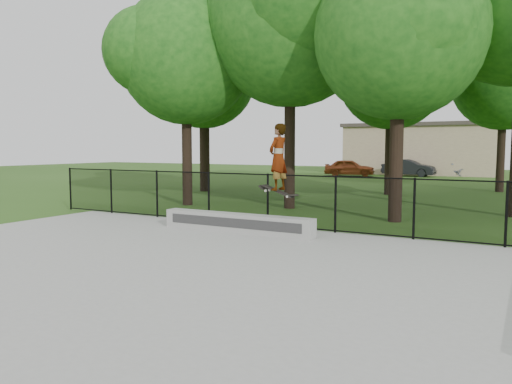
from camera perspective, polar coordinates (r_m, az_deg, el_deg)
ground at (r=9.40m, az=-15.89°, el=-9.19°), size 100.00×100.00×0.00m
concrete_slab at (r=9.39m, az=-15.90°, el=-9.01°), size 14.00×12.00×0.06m
grind_ledge at (r=13.16m, az=-2.23°, el=-3.54°), size 4.36×0.40×0.49m
car_a at (r=40.33m, az=10.63°, el=2.76°), size 4.16×2.47×1.33m
car_b at (r=40.91m, az=17.03°, el=2.65°), size 3.70×1.56×1.32m
car_c at (r=42.46m, az=23.87°, el=2.34°), size 3.54×1.92×1.07m
skater_airborne at (r=12.37m, az=2.55°, el=3.86°), size 0.80×0.65×1.86m
chainlink_fence at (r=13.99m, az=1.35°, el=-0.94°), size 16.06×0.06×1.50m
tree_row at (r=21.85m, az=13.38°, el=16.63°), size 20.66×18.14×11.23m
distant_building at (r=45.21m, az=18.36°, el=4.73°), size 12.40×6.40×4.30m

